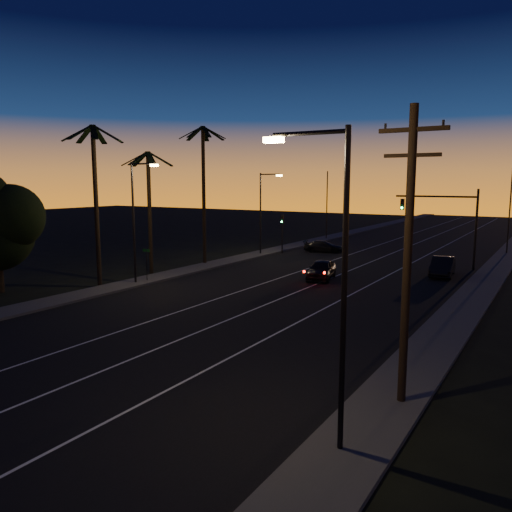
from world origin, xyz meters
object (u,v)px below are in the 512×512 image
Objects in this scene: signal_mast at (448,214)px; cross_car at (323,246)px; right_car at (443,266)px; lead_car at (322,269)px; utility_pole at (408,251)px.

signal_mast is 14.38m from cross_car.
right_car is at bearing -29.27° from cross_car.
lead_car is at bearing -140.72° from right_car.
utility_pole reaches higher than lead_car.
signal_mast is at bearing 98.37° from right_car.
utility_pole reaches higher than signal_mast.
utility_pole is 1.92× the size of lead_car.
utility_pole is 38.11m from cross_car.
lead_car is 1.08× the size of right_car.
cross_car is (-13.35, 3.37, -4.15)m from signal_mast.
right_car is at bearing 39.28° from lead_car.
right_car is (0.66, -4.48, -4.00)m from signal_mast.
signal_mast is 1.47× the size of right_car.
utility_pole is 2.07× the size of right_car.
right_car is at bearing -81.63° from signal_mast.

